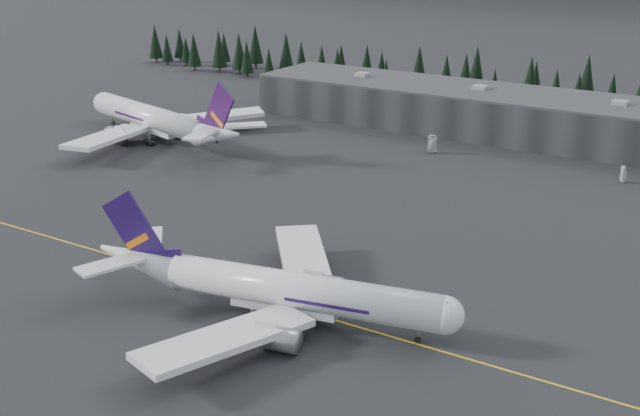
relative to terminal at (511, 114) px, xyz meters
The scene contains 8 objects.
ground 125.16m from the terminal, 90.00° to the right, with size 1400.00×1400.00×0.00m, color black.
taxiline 127.16m from the terminal, 90.00° to the right, with size 400.00×0.40×0.02m, color gold.
terminal is the anchor object (origin of this frame).
treeline 37.02m from the terminal, 90.00° to the left, with size 360.00×20.00×15.00m, color black.
jet_main 131.60m from the terminal, 86.77° to the right, with size 61.64×56.35×18.32m.
jet_parked 101.40m from the terminal, 144.03° to the right, with size 70.05×63.86×20.99m.
gse_vehicle_a 32.38m from the terminal, 110.52° to the right, with size 2.38×5.16×1.43m, color silver.
gse_vehicle_b 49.04m from the terminal, 37.15° to the right, with size 1.70×4.23×1.44m, color silver.
Camera 1 is at (74.75, -98.98, 59.33)m, focal length 45.00 mm.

